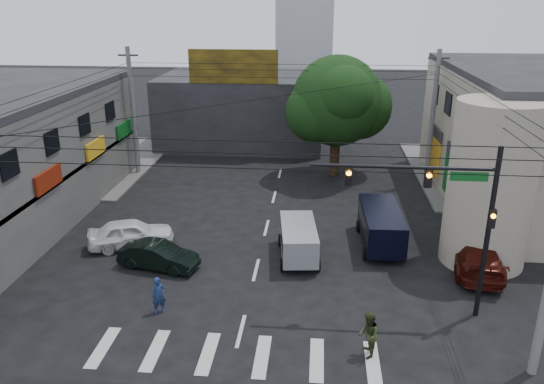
# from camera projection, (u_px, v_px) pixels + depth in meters

# --- Properties ---
(ground) EXTENTS (160.00, 160.00, 0.00)m
(ground) POSITION_uv_depth(u_px,v_px,m) (251.00, 291.00, 23.64)
(ground) COLOR black
(ground) RESTS_ON ground
(sidewalk_far_left) EXTENTS (16.00, 16.00, 0.15)m
(sidewalk_far_left) POSITION_uv_depth(u_px,v_px,m) (55.00, 162.00, 41.98)
(sidewalk_far_left) COLOR #514F4C
(sidewalk_far_left) RESTS_ON ground
(sidewalk_far_right) EXTENTS (16.00, 16.00, 0.15)m
(sidewalk_far_right) POSITION_uv_depth(u_px,v_px,m) (525.00, 175.00, 38.90)
(sidewalk_far_right) COLOR #514F4C
(sidewalk_far_right) RESTS_ON ground
(corner_column) EXTENTS (4.00, 4.00, 8.00)m
(corner_column) POSITION_uv_depth(u_px,v_px,m) (491.00, 185.00, 25.06)
(corner_column) COLOR gray
(corner_column) RESTS_ON ground
(building_far) EXTENTS (14.00, 10.00, 6.00)m
(building_far) POSITION_uv_depth(u_px,v_px,m) (243.00, 109.00, 47.25)
(building_far) COLOR #232326
(building_far) RESTS_ON ground
(billboard) EXTENTS (7.00, 0.30, 2.60)m
(billboard) POSITION_uv_depth(u_px,v_px,m) (233.00, 67.00, 41.19)
(billboard) COLOR olive
(billboard) RESTS_ON building_far
(street_tree) EXTENTS (6.40, 6.40, 8.70)m
(street_tree) POSITION_uv_depth(u_px,v_px,m) (337.00, 101.00, 37.30)
(street_tree) COLOR black
(street_tree) RESTS_ON ground
(traffic_gantry) EXTENTS (7.10, 0.35, 7.20)m
(traffic_gantry) POSITION_uv_depth(u_px,v_px,m) (447.00, 205.00, 20.37)
(traffic_gantry) COLOR black
(traffic_gantry) RESTS_ON ground
(utility_pole_far_left) EXTENTS (0.32, 0.32, 9.20)m
(utility_pole_far_left) POSITION_uv_depth(u_px,v_px,m) (133.00, 113.00, 37.91)
(utility_pole_far_left) COLOR #59595B
(utility_pole_far_left) RESTS_ON ground
(utility_pole_far_right) EXTENTS (0.32, 0.32, 9.20)m
(utility_pole_far_right) POSITION_uv_depth(u_px,v_px,m) (433.00, 118.00, 36.12)
(utility_pole_far_right) COLOR #59595B
(utility_pole_far_right) RESTS_ON ground
(dark_sedan) EXTENTS (2.99, 4.45, 1.28)m
(dark_sedan) POSITION_uv_depth(u_px,v_px,m) (159.00, 256.00, 25.52)
(dark_sedan) COLOR black
(dark_sedan) RESTS_ON ground
(white_compact) EXTENTS (4.62, 5.52, 1.49)m
(white_compact) POSITION_uv_depth(u_px,v_px,m) (131.00, 233.00, 27.71)
(white_compact) COLOR white
(white_compact) RESTS_ON ground
(maroon_sedan) EXTENTS (3.49, 5.91, 1.56)m
(maroon_sedan) POSITION_uv_depth(u_px,v_px,m) (476.00, 254.00, 25.37)
(maroon_sedan) COLOR #3D0E08
(maroon_sedan) RESTS_ON ground
(silver_minivan) EXTENTS (4.41, 2.58, 1.74)m
(silver_minivan) POSITION_uv_depth(u_px,v_px,m) (298.00, 242.00, 26.45)
(silver_minivan) COLOR #A3A6AB
(silver_minivan) RESTS_ON ground
(navy_van) EXTENTS (5.12, 2.24, 2.00)m
(navy_van) POSITION_uv_depth(u_px,v_px,m) (381.00, 228.00, 27.74)
(navy_van) COLOR black
(navy_van) RESTS_ON ground
(traffic_officer) EXTENTS (0.92, 0.90, 1.61)m
(traffic_officer) POSITION_uv_depth(u_px,v_px,m) (159.00, 295.00, 21.80)
(traffic_officer) COLOR navy
(traffic_officer) RESTS_ON ground
(pedestrian_olive) EXTENTS (0.90, 0.71, 1.79)m
(pedestrian_olive) POSITION_uv_depth(u_px,v_px,m) (368.00, 335.00, 19.09)
(pedestrian_olive) COLOR #2B381A
(pedestrian_olive) RESTS_ON ground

